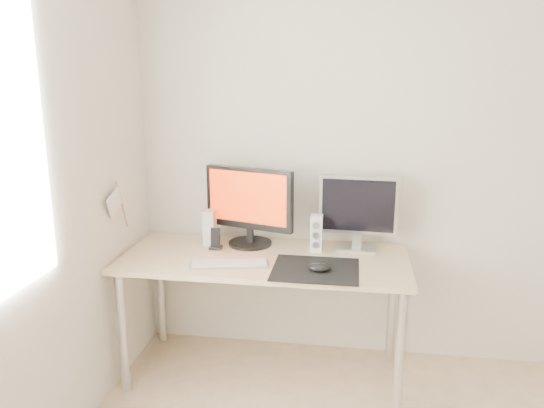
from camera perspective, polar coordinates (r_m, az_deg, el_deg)
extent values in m
plane|color=silver|center=(3.21, 16.97, 4.74)|extent=(3.50, 0.00, 3.50)
cube|color=black|center=(2.80, 4.70, -7.02)|extent=(0.45, 0.40, 0.00)
ellipsoid|color=black|center=(2.76, 5.08, -6.82)|extent=(0.12, 0.07, 0.04)
cube|color=#D1B587|center=(2.99, -0.80, -5.91)|extent=(1.60, 0.70, 0.03)
cylinder|color=silver|center=(3.09, -15.77, -13.16)|extent=(0.05, 0.05, 0.70)
cylinder|color=silver|center=(2.85, 13.55, -15.42)|extent=(0.05, 0.05, 0.70)
cylinder|color=silver|center=(3.57, -11.91, -9.10)|extent=(0.05, 0.05, 0.70)
cylinder|color=silver|center=(3.37, 12.80, -10.60)|extent=(0.05, 0.05, 0.70)
cylinder|color=black|center=(3.18, -2.36, -4.22)|extent=(0.32, 0.32, 0.02)
cylinder|color=black|center=(3.16, -2.37, -3.05)|extent=(0.05, 0.05, 0.12)
cube|color=black|center=(3.10, -2.48, 0.61)|extent=(0.54, 0.20, 0.36)
cube|color=#E7540C|center=(3.08, -2.70, 0.69)|extent=(0.48, 0.15, 0.30)
cube|color=silver|center=(3.14, 9.08, -4.65)|extent=(0.23, 0.17, 0.01)
cube|color=silver|center=(3.13, 9.12, -3.65)|extent=(0.05, 0.04, 0.10)
cube|color=#ADADAF|center=(3.07, 9.26, -0.09)|extent=(0.45, 0.07, 0.34)
cube|color=black|center=(3.05, 9.24, -0.19)|extent=(0.41, 0.03, 0.30)
cube|color=silver|center=(3.17, -6.72, -2.54)|extent=(0.07, 0.08, 0.21)
cylinder|color=silver|center=(3.15, -6.90, -3.76)|extent=(0.04, 0.01, 0.04)
cylinder|color=silver|center=(3.13, -6.93, -2.76)|extent=(0.04, 0.01, 0.04)
cylinder|color=silver|center=(3.12, -6.96, -1.74)|extent=(0.04, 0.01, 0.04)
cube|color=white|center=(3.05, 4.80, -3.14)|extent=(0.07, 0.08, 0.21)
cylinder|color=#AFAFB1|center=(3.03, 4.72, -4.42)|extent=(0.04, 0.01, 0.04)
cylinder|color=#B8B8BB|center=(3.01, 4.74, -3.38)|extent=(0.04, 0.01, 0.04)
cylinder|color=#B5B5B7|center=(3.00, 4.76, -2.32)|extent=(0.04, 0.01, 0.04)
cube|color=#AAAAAC|center=(2.86, -4.62, -6.47)|extent=(0.44, 0.20, 0.01)
cube|color=silver|center=(2.86, -4.62, -6.32)|extent=(0.41, 0.18, 0.01)
cube|color=black|center=(3.12, -6.06, -4.69)|extent=(0.07, 0.06, 0.02)
cube|color=black|center=(3.10, -6.09, -3.57)|extent=(0.06, 0.03, 0.11)
cylinder|color=#A57F54|center=(3.06, -15.83, -0.03)|extent=(0.01, 0.10, 0.29)
cube|color=white|center=(2.97, -16.56, 0.30)|extent=(0.00, 0.19, 0.15)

